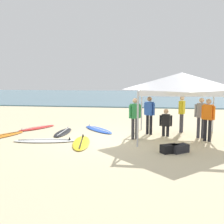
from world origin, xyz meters
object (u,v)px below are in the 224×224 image
at_px(canopy_tent, 181,81).
at_px(surfboard_blue, 98,129).
at_px(person_blue, 149,113).
at_px(surfboard_orange, 0,136).
at_px(gear_bag_by_pole, 180,148).
at_px(person_green, 135,116).
at_px(gear_bag_near_tent, 170,149).
at_px(person_orange, 208,117).
at_px(surfboard_red, 37,128).
at_px(person_grey, 201,115).
at_px(surfboard_yellow, 81,143).
at_px(person_black, 166,121).
at_px(person_yellow, 182,111).
at_px(surfboard_white, 45,141).
at_px(surfboard_black, 63,132).

bearing_deg(canopy_tent, surfboard_blue, 161.84).
bearing_deg(canopy_tent, person_blue, 154.36).
height_order(surfboard_orange, gear_bag_by_pole, gear_bag_by_pole).
xyz_separation_m(person_blue, person_green, (-0.58, -1.07, 0.00)).
bearing_deg(gear_bag_near_tent, person_orange, 50.87).
xyz_separation_m(surfboard_red, surfboard_blue, (3.15, 0.07, -0.00)).
relative_size(person_green, gear_bag_by_pole, 2.85).
height_order(canopy_tent, person_grey, canopy_tent).
height_order(person_blue, gear_bag_by_pole, person_blue).
relative_size(surfboard_red, surfboard_orange, 0.89).
bearing_deg(gear_bag_near_tent, surfboard_orange, 168.55).
bearing_deg(surfboard_yellow, person_blue, 39.88).
xyz_separation_m(person_black, gear_bag_near_tent, (0.01, -2.67, -0.52)).
height_order(person_blue, gear_bag_near_tent, person_blue).
bearing_deg(gear_bag_near_tent, person_blue, 103.85).
height_order(canopy_tent, person_black, canopy_tent).
distance_m(canopy_tent, person_orange, 1.78).
height_order(person_blue, person_black, person_blue).
xyz_separation_m(canopy_tent, surfboard_blue, (-3.77, 1.24, -2.35)).
height_order(surfboard_yellow, person_green, person_green).
bearing_deg(person_grey, person_green, -166.72).
relative_size(canopy_tent, person_yellow, 2.04).
relative_size(person_yellow, person_orange, 1.00).
distance_m(surfboard_yellow, surfboard_white, 1.55).
distance_m(surfboard_black, surfboard_white, 1.74).
distance_m(surfboard_yellow, surfboard_black, 2.29).
distance_m(person_grey, person_green, 2.82).
distance_m(surfboard_yellow, gear_bag_near_tent, 3.40).
relative_size(surfboard_red, person_green, 1.26).
height_order(surfboard_black, person_yellow, person_yellow).
distance_m(canopy_tent, person_yellow, 1.94).
xyz_separation_m(surfboard_yellow, surfboard_white, (-1.54, 0.10, -0.00)).
height_order(surfboard_white, person_green, person_green).
height_order(surfboard_blue, surfboard_black, same).
distance_m(surfboard_orange, person_yellow, 8.22).
relative_size(surfboard_red, person_blue, 1.26).
height_order(surfboard_black, person_orange, person_orange).
bearing_deg(canopy_tent, person_yellow, 81.34).
relative_size(canopy_tent, person_grey, 2.04).
relative_size(canopy_tent, surfboard_black, 1.65).
distance_m(surfboard_red, surfboard_yellow, 4.08).
distance_m(surfboard_red, person_blue, 5.74).
xyz_separation_m(person_yellow, gear_bag_near_tent, (-0.76, -3.67, -0.85)).
bearing_deg(surfboard_yellow, person_yellow, 35.12).
bearing_deg(person_grey, surfboard_yellow, -159.97).
bearing_deg(surfboard_white, person_black, 19.96).
relative_size(surfboard_black, person_black, 1.76).
distance_m(person_grey, gear_bag_near_tent, 3.04).
distance_m(person_orange, gear_bag_near_tent, 2.67).
bearing_deg(surfboard_blue, surfboard_orange, -151.08).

